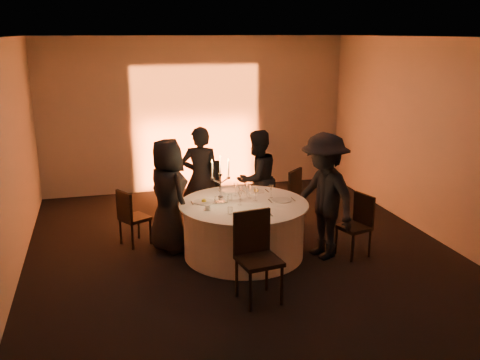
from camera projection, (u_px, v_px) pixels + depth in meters
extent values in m
plane|color=black|center=(244.00, 254.00, 7.62)|extent=(7.00, 7.00, 0.00)
plane|color=silver|center=(244.00, 37.00, 6.82)|extent=(7.00, 7.00, 0.00)
plane|color=#B1AEA5|center=(196.00, 114.00, 10.47)|extent=(7.00, 0.00, 7.00)
plane|color=#B1AEA5|center=(369.00, 250.00, 3.96)|extent=(7.00, 0.00, 7.00)
plane|color=#B1AEA5|center=(5.00, 166.00, 6.47)|extent=(0.00, 7.00, 7.00)
plane|color=#B1AEA5|center=(437.00, 140.00, 7.97)|extent=(0.00, 7.00, 7.00)
cube|color=black|center=(201.00, 189.00, 10.58)|extent=(0.25, 0.12, 0.10)
cylinder|color=black|center=(244.00, 253.00, 7.62)|extent=(0.60, 0.60, 0.03)
cylinder|color=black|center=(244.00, 230.00, 7.52)|extent=(0.20, 0.20, 0.75)
cylinder|color=white|center=(244.00, 230.00, 7.52)|extent=(1.68, 1.68, 0.75)
cylinder|color=white|center=(244.00, 204.00, 7.42)|extent=(1.80, 1.80, 0.02)
cube|color=black|center=(135.00, 218.00, 7.90)|extent=(0.50, 0.50, 0.05)
cube|color=black|center=(124.00, 206.00, 7.72)|extent=(0.21, 0.34, 0.42)
cylinder|color=black|center=(151.00, 231.00, 7.95)|extent=(0.04, 0.04, 0.40)
cylinder|color=black|center=(139.00, 226.00, 8.17)|extent=(0.04, 0.04, 0.40)
cylinder|color=black|center=(132.00, 237.00, 7.74)|extent=(0.04, 0.04, 0.40)
cylinder|color=black|center=(121.00, 231.00, 7.95)|extent=(0.04, 0.04, 0.40)
cube|color=black|center=(206.00, 189.00, 9.08)|extent=(0.49, 0.49, 0.05)
cube|color=black|center=(207.00, 176.00, 8.81)|extent=(0.45, 0.08, 0.51)
cylinder|color=black|center=(216.00, 199.00, 9.36)|extent=(0.04, 0.04, 0.48)
cylinder|color=black|center=(194.00, 200.00, 9.30)|extent=(0.04, 0.04, 0.48)
cylinder|color=black|center=(219.00, 206.00, 8.99)|extent=(0.04, 0.04, 0.48)
cylinder|color=black|center=(196.00, 207.00, 8.93)|extent=(0.04, 0.04, 0.48)
cube|color=black|center=(284.00, 197.00, 8.73)|extent=(0.59, 0.59, 0.05)
cube|color=black|center=(295.00, 184.00, 8.56)|extent=(0.33, 0.31, 0.47)
cylinder|color=black|center=(279.00, 206.00, 9.03)|extent=(0.04, 0.04, 0.44)
cylinder|color=black|center=(269.00, 212.00, 8.74)|extent=(0.04, 0.04, 0.44)
cylinder|color=black|center=(298.00, 210.00, 8.84)|extent=(0.04, 0.04, 0.44)
cylinder|color=black|center=(289.00, 216.00, 8.55)|extent=(0.04, 0.04, 0.44)
cube|color=black|center=(354.00, 227.00, 7.48)|extent=(0.48, 0.48, 0.05)
cube|color=black|center=(364.00, 209.00, 7.50)|extent=(0.14, 0.38, 0.44)
cylinder|color=black|center=(336.00, 240.00, 7.59)|extent=(0.04, 0.04, 0.41)
cylinder|color=black|center=(352.00, 248.00, 7.32)|extent=(0.04, 0.04, 0.41)
cylinder|color=black|center=(353.00, 236.00, 7.76)|extent=(0.04, 0.04, 0.41)
cylinder|color=black|center=(370.00, 243.00, 7.48)|extent=(0.04, 0.04, 0.41)
cube|color=black|center=(259.00, 261.00, 6.18)|extent=(0.52, 0.52, 0.05)
cube|color=black|center=(252.00, 231.00, 6.29)|extent=(0.46, 0.10, 0.53)
cylinder|color=black|center=(250.00, 292.00, 6.00)|extent=(0.04, 0.04, 0.50)
cylinder|color=black|center=(282.00, 285.00, 6.15)|extent=(0.04, 0.04, 0.50)
cylinder|color=black|center=(237.00, 277.00, 6.35)|extent=(0.04, 0.04, 0.50)
cylinder|color=black|center=(267.00, 272.00, 6.50)|extent=(0.04, 0.04, 0.50)
imported|color=black|center=(168.00, 195.00, 7.59)|extent=(0.81, 0.95, 1.64)
imported|color=black|center=(201.00, 178.00, 8.44)|extent=(0.70, 0.56, 1.66)
imported|color=black|center=(257.00, 179.00, 8.56)|extent=(0.95, 0.87, 1.58)
imported|color=black|center=(324.00, 196.00, 7.35)|extent=(0.96, 1.28, 1.76)
cylinder|color=white|center=(204.00, 202.00, 7.45)|extent=(0.29, 0.29, 0.01)
cube|color=#B8B8BD|center=(192.00, 203.00, 7.40)|extent=(0.01, 0.17, 0.01)
cube|color=#B8B8BD|center=(216.00, 201.00, 7.49)|extent=(0.02, 0.17, 0.01)
sphere|color=yellow|center=(204.00, 199.00, 7.43)|extent=(0.07, 0.07, 0.07)
cylinder|color=white|center=(231.00, 191.00, 7.97)|extent=(0.28, 0.28, 0.01)
cube|color=#B8B8BD|center=(220.00, 191.00, 7.93)|extent=(0.02, 0.17, 0.01)
cube|color=#B8B8BD|center=(242.00, 190.00, 8.02)|extent=(0.02, 0.17, 0.01)
cylinder|color=white|center=(256.00, 192.00, 7.92)|extent=(0.24, 0.24, 0.01)
cube|color=#B8B8BD|center=(245.00, 193.00, 7.88)|extent=(0.02, 0.17, 0.01)
cube|color=#B8B8BD|center=(267.00, 191.00, 7.97)|extent=(0.02, 0.17, 0.01)
sphere|color=yellow|center=(256.00, 189.00, 7.91)|extent=(0.07, 0.07, 0.07)
cylinder|color=white|center=(282.00, 200.00, 7.52)|extent=(0.28, 0.28, 0.01)
cube|color=#B8B8BD|center=(270.00, 201.00, 7.48)|extent=(0.02, 0.17, 0.01)
cube|color=#B8B8BD|center=(293.00, 199.00, 7.56)|extent=(0.01, 0.17, 0.01)
cylinder|color=white|center=(258.00, 215.00, 6.90)|extent=(0.29, 0.29, 0.01)
cube|color=#B8B8BD|center=(245.00, 217.00, 6.86)|extent=(0.02, 0.17, 0.01)
cube|color=#B8B8BD|center=(271.00, 214.00, 6.94)|extent=(0.02, 0.17, 0.01)
sphere|color=yellow|center=(258.00, 212.00, 6.89)|extent=(0.07, 0.07, 0.07)
cylinder|color=white|center=(208.00, 209.00, 7.14)|extent=(0.11, 0.11, 0.01)
cylinder|color=white|center=(208.00, 207.00, 7.13)|extent=(0.07, 0.07, 0.06)
cylinder|color=silver|center=(221.00, 202.00, 7.43)|extent=(0.14, 0.14, 0.02)
sphere|color=silver|center=(221.00, 198.00, 7.41)|extent=(0.07, 0.07, 0.07)
cylinder|color=silver|center=(220.00, 188.00, 7.38)|extent=(0.03, 0.03, 0.36)
cylinder|color=silver|center=(220.00, 175.00, 7.33)|extent=(0.06, 0.06, 0.03)
cylinder|color=white|center=(220.00, 166.00, 7.29)|extent=(0.02, 0.02, 0.23)
cone|color=orange|center=(220.00, 156.00, 7.26)|extent=(0.02, 0.02, 0.04)
cylinder|color=silver|center=(216.00, 181.00, 7.34)|extent=(0.13, 0.02, 0.09)
cylinder|color=silver|center=(212.00, 179.00, 7.31)|extent=(0.05, 0.05, 0.03)
cylinder|color=white|center=(212.00, 170.00, 7.28)|extent=(0.02, 0.02, 0.23)
cone|color=orange|center=(212.00, 161.00, 7.24)|extent=(0.02, 0.02, 0.04)
cylinder|color=silver|center=(224.00, 181.00, 7.36)|extent=(0.13, 0.02, 0.09)
cylinder|color=silver|center=(228.00, 178.00, 7.37)|extent=(0.05, 0.05, 0.03)
cylinder|color=white|center=(228.00, 169.00, 7.34)|extent=(0.02, 0.02, 0.23)
cone|color=orange|center=(228.00, 160.00, 7.30)|extent=(0.02, 0.02, 0.04)
cylinder|color=silver|center=(271.00, 198.00, 7.65)|extent=(0.06, 0.06, 0.01)
cylinder|color=silver|center=(271.00, 194.00, 7.63)|extent=(0.01, 0.01, 0.10)
cone|color=silver|center=(271.00, 188.00, 7.61)|extent=(0.07, 0.07, 0.09)
cylinder|color=silver|center=(250.00, 198.00, 7.64)|extent=(0.06, 0.06, 0.01)
cylinder|color=silver|center=(250.00, 194.00, 7.62)|extent=(0.01, 0.01, 0.10)
cone|color=silver|center=(250.00, 188.00, 7.60)|extent=(0.07, 0.07, 0.09)
cylinder|color=silver|center=(255.00, 201.00, 7.51)|extent=(0.06, 0.06, 0.01)
cylinder|color=silver|center=(256.00, 197.00, 7.50)|extent=(0.01, 0.01, 0.10)
cone|color=silver|center=(256.00, 191.00, 7.47)|extent=(0.07, 0.07, 0.09)
cylinder|color=silver|center=(246.00, 196.00, 7.74)|extent=(0.06, 0.06, 0.01)
cylinder|color=silver|center=(246.00, 192.00, 7.72)|extent=(0.01, 0.01, 0.10)
cone|color=silver|center=(246.00, 186.00, 7.70)|extent=(0.07, 0.07, 0.09)
cylinder|color=silver|center=(240.00, 205.00, 7.33)|extent=(0.06, 0.06, 0.01)
cylinder|color=silver|center=(240.00, 201.00, 7.32)|extent=(0.01, 0.01, 0.10)
cone|color=silver|center=(240.00, 195.00, 7.29)|extent=(0.07, 0.07, 0.09)
cylinder|color=silver|center=(236.00, 196.00, 7.74)|extent=(0.06, 0.06, 0.01)
cylinder|color=silver|center=(236.00, 192.00, 7.72)|extent=(0.01, 0.01, 0.10)
cone|color=silver|center=(236.00, 186.00, 7.70)|extent=(0.07, 0.07, 0.09)
cylinder|color=silver|center=(240.00, 199.00, 7.58)|extent=(0.06, 0.06, 0.01)
cylinder|color=silver|center=(240.00, 196.00, 7.56)|extent=(0.01, 0.01, 0.10)
cone|color=silver|center=(240.00, 190.00, 7.54)|extent=(0.07, 0.07, 0.09)
cylinder|color=silver|center=(230.00, 211.00, 6.97)|extent=(0.07, 0.07, 0.09)
cylinder|color=silver|center=(217.00, 200.00, 7.40)|extent=(0.07, 0.07, 0.09)
cylinder|color=silver|center=(230.00, 197.00, 7.53)|extent=(0.07, 0.07, 0.09)
cylinder|color=silver|center=(226.00, 200.00, 7.42)|extent=(0.07, 0.07, 0.09)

